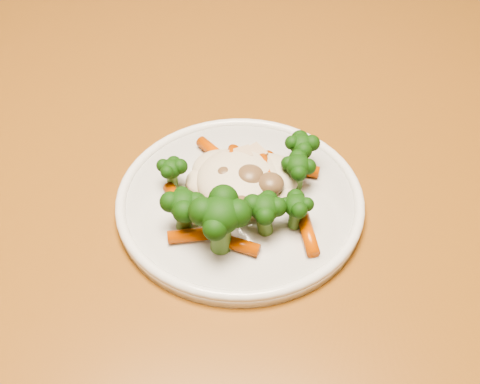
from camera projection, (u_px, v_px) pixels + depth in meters
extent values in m
cube|color=brown|center=(327.00, 196.00, 0.63)|extent=(1.32, 0.94, 0.04)
cube|color=brown|center=(29.00, 170.00, 1.21)|extent=(0.06, 0.06, 0.71)
cylinder|color=silver|center=(240.00, 202.00, 0.59)|extent=(0.24, 0.24, 0.01)
ellipsoid|color=beige|center=(241.00, 172.00, 0.58)|extent=(0.10, 0.09, 0.04)
ellipsoid|color=black|center=(184.00, 212.00, 0.54)|extent=(0.05, 0.05, 0.04)
ellipsoid|color=black|center=(220.00, 227.00, 0.52)|extent=(0.06, 0.06, 0.05)
ellipsoid|color=black|center=(264.00, 216.00, 0.54)|extent=(0.04, 0.04, 0.04)
ellipsoid|color=black|center=(296.00, 213.00, 0.55)|extent=(0.04, 0.04, 0.03)
ellipsoid|color=black|center=(297.00, 173.00, 0.58)|extent=(0.04, 0.04, 0.04)
ellipsoid|color=black|center=(301.00, 152.00, 0.60)|extent=(0.04, 0.04, 0.04)
ellipsoid|color=black|center=(172.00, 175.00, 0.58)|extent=(0.03, 0.03, 0.03)
cylinder|color=#CA4E04|center=(216.00, 154.00, 0.62)|extent=(0.04, 0.05, 0.01)
cylinder|color=#CA4E04|center=(261.00, 166.00, 0.61)|extent=(0.03, 0.04, 0.01)
cylinder|color=#CA4E04|center=(297.00, 168.00, 0.60)|extent=(0.05, 0.02, 0.01)
cylinder|color=#CA4E04|center=(178.00, 202.00, 0.57)|extent=(0.04, 0.05, 0.01)
cylinder|color=#CA4E04|center=(190.00, 235.00, 0.54)|extent=(0.04, 0.02, 0.01)
cylinder|color=#CA4E04|center=(239.00, 245.00, 0.53)|extent=(0.04, 0.02, 0.01)
cylinder|color=#CA4E04|center=(308.00, 234.00, 0.54)|extent=(0.02, 0.05, 0.01)
cylinder|color=#CA4E04|center=(267.00, 173.00, 0.58)|extent=(0.02, 0.05, 0.01)
cylinder|color=#CA4E04|center=(230.00, 162.00, 0.59)|extent=(0.02, 0.04, 0.01)
ellipsoid|color=brown|center=(250.00, 177.00, 0.57)|extent=(0.03, 0.03, 0.02)
ellipsoid|color=brown|center=(270.00, 184.00, 0.57)|extent=(0.03, 0.03, 0.02)
ellipsoid|color=brown|center=(225.00, 174.00, 0.58)|extent=(0.02, 0.02, 0.01)
ellipsoid|color=brown|center=(241.00, 205.00, 0.55)|extent=(0.02, 0.02, 0.01)
ellipsoid|color=brown|center=(252.00, 180.00, 0.57)|extent=(0.02, 0.02, 0.02)
cube|color=tan|center=(240.00, 157.00, 0.60)|extent=(0.03, 0.02, 0.01)
cube|color=tan|center=(257.00, 154.00, 0.60)|extent=(0.02, 0.02, 0.01)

